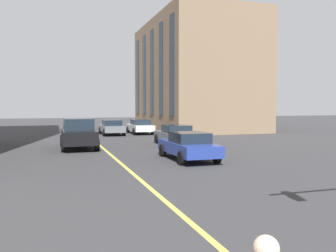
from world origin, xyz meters
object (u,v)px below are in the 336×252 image
object	(u,v)px
car_black_parked_b	(78,133)
car_white_far	(140,126)
car_grey_oncoming	(112,127)
car_grey_trailing	(176,135)
car_blue_mid	(188,146)

from	to	relation	value
car_black_parked_b	car_white_far	bearing A→B (deg)	-31.96
car_white_far	car_grey_oncoming	size ratio (longest dim) A/B	1.00
car_grey_oncoming	car_grey_trailing	bearing A→B (deg)	-164.45
car_grey_oncoming	car_black_parked_b	size ratio (longest dim) A/B	0.94
car_grey_trailing	car_blue_mid	xyz separation A→B (m)	(-6.33, 1.53, 0.00)
car_white_far	car_grey_trailing	bearing A→B (deg)	180.00
car_white_far	car_grey_oncoming	distance (m)	2.78
car_white_far	car_grey_trailing	xyz separation A→B (m)	(-10.29, 0.00, 0.00)
car_white_far	car_blue_mid	bearing A→B (deg)	174.73
car_white_far	car_blue_mid	size ratio (longest dim) A/B	1.00
car_white_far	car_grey_trailing	world-z (taller)	same
car_white_far	car_black_parked_b	size ratio (longest dim) A/B	0.94
car_grey_trailing	car_black_parked_b	distance (m)	6.37
car_grey_oncoming	car_blue_mid	distance (m)	16.30
car_grey_oncoming	car_blue_mid	bearing A→B (deg)	-175.68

